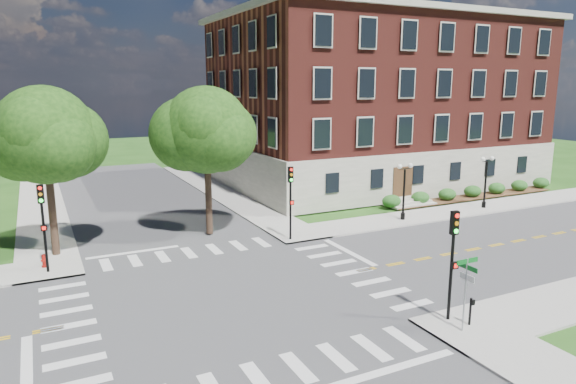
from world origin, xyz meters
name	(u,v)px	position (x,y,z in m)	size (l,w,h in m)	color
ground	(230,296)	(0.00, 0.00, 0.00)	(160.00, 160.00, 0.00)	#1F4914
road_ew	(230,296)	(0.00, 0.00, 0.01)	(90.00, 12.00, 0.01)	#3D3D3F
road_ns	(230,296)	(0.00, 0.00, 0.01)	(12.00, 90.00, 0.01)	#3D3D3F
sidewalk_ne	(335,200)	(15.38, 15.38, 0.06)	(34.00, 34.00, 0.12)	#9E9B93
crosswalk_east	(354,272)	(7.20, 0.00, 0.00)	(2.20, 10.20, 0.02)	silver
stop_bar_east	(349,252)	(8.80, 3.00, 0.00)	(0.40, 5.50, 0.00)	silver
main_building	(374,101)	(24.00, 21.99, 8.34)	(30.60, 22.40, 16.50)	gray
shrub_row	(472,199)	(27.00, 10.80, 0.00)	(18.00, 2.00, 1.30)	#1E4416
tree_c	(45,135)	(-7.23, 10.17, 7.20)	(5.62, 5.62, 9.91)	black
tree_d	(206,130)	(2.32, 10.29, 7.11)	(5.72, 5.72, 9.87)	black
traffic_signal_se	(453,251)	(7.50, -6.82, 3.19)	(0.35, 0.40, 4.80)	black
traffic_signal_ne	(291,193)	(6.64, 6.64, 3.19)	(0.34, 0.38, 4.80)	black
traffic_signal_nw	(43,217)	(-7.77, 7.15, 3.19)	(0.35, 0.40, 4.80)	black
twin_lamp_west	(404,188)	(16.46, 7.42, 2.52)	(1.36, 0.36, 4.23)	black
twin_lamp_east	(486,179)	(24.84, 7.48, 2.52)	(1.36, 0.36, 4.23)	black
street_sign_pole	(466,280)	(7.28, -7.86, 2.31)	(1.10, 1.10, 3.10)	gray
push_button_post	(471,310)	(7.91, -7.63, 0.80)	(0.14, 0.21, 1.20)	black
fire_hydrant	(44,261)	(-7.92, 8.05, 0.46)	(0.35, 0.35, 0.75)	#A8130C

